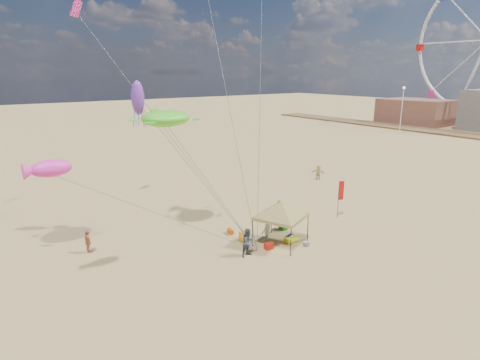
% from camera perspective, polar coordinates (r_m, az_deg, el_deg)
% --- Properties ---
extents(ground, '(280.00, 280.00, 0.00)m').
position_cam_1_polar(ground, '(25.11, 4.11, -10.32)').
color(ground, tan).
rests_on(ground, ground).
extents(canopy_tent, '(5.01, 5.01, 3.34)m').
position_cam_1_polar(canopy_tent, '(25.30, 5.98, -3.37)').
color(canopy_tent, black).
rests_on(canopy_tent, ground).
extents(feather_flag, '(0.44, 0.15, 2.96)m').
position_cam_1_polar(feather_flag, '(30.99, 14.30, -1.80)').
color(feather_flag, black).
rests_on(feather_flag, ground).
extents(cooler_red, '(0.54, 0.38, 0.38)m').
position_cam_1_polar(cooler_red, '(25.43, 4.17, -9.50)').
color(cooler_red, red).
rests_on(cooler_red, ground).
extents(cooler_blue, '(0.54, 0.38, 0.38)m').
position_cam_1_polar(cooler_blue, '(29.94, 4.99, -5.60)').
color(cooler_blue, '#1428A9').
rests_on(cooler_blue, ground).
extents(bag_navy, '(0.69, 0.54, 0.36)m').
position_cam_1_polar(bag_navy, '(26.86, 7.08, -8.21)').
color(bag_navy, '#0C1336').
rests_on(bag_navy, ground).
extents(bag_orange, '(0.54, 0.69, 0.36)m').
position_cam_1_polar(bag_orange, '(27.63, -1.38, -7.40)').
color(bag_orange, '#C9440B').
rests_on(bag_orange, ground).
extents(chair_green, '(0.50, 0.50, 0.70)m').
position_cam_1_polar(chair_green, '(28.42, 6.31, -6.46)').
color(chair_green, '#1D7C16').
rests_on(chair_green, ground).
extents(chair_yellow, '(0.50, 0.50, 0.70)m').
position_cam_1_polar(chair_yellow, '(26.36, 0.56, -8.15)').
color(chair_yellow, orange).
rests_on(chair_yellow, ground).
extents(crate_grey, '(0.34, 0.30, 0.28)m').
position_cam_1_polar(crate_grey, '(26.11, 9.54, -9.12)').
color(crate_grey, slate).
rests_on(crate_grey, ground).
extents(beach_cart, '(0.90, 0.50, 0.24)m').
position_cam_1_polar(beach_cart, '(26.53, 7.44, -8.49)').
color(beach_cart, '#D0E519').
rests_on(beach_cart, ground).
extents(person_near_a, '(0.69, 0.53, 1.71)m').
position_cam_1_polar(person_near_a, '(29.80, 5.58, -4.35)').
color(person_near_a, '#A2855C').
rests_on(person_near_a, ground).
extents(person_near_b, '(0.94, 0.78, 1.77)m').
position_cam_1_polar(person_near_b, '(24.20, 1.18, -9.00)').
color(person_near_b, '#38434C').
rests_on(person_near_b, ground).
extents(person_near_c, '(1.19, 0.93, 1.62)m').
position_cam_1_polar(person_near_c, '(26.51, 3.81, -6.97)').
color(person_near_c, silver).
rests_on(person_near_c, ground).
extents(person_far_a, '(0.46, 0.89, 1.46)m').
position_cam_1_polar(person_far_a, '(26.41, -21.09, -8.30)').
color(person_far_a, '#B76846').
rests_on(person_far_a, ground).
extents(person_far_c, '(1.10, 1.48, 1.55)m').
position_cam_1_polar(person_far_c, '(41.80, 11.21, 1.07)').
color(person_far_c, '#D4C171').
rests_on(person_far_c, ground).
extents(building_north, '(10.00, 14.00, 5.20)m').
position_cam_1_polar(building_north, '(94.76, 24.06, 9.01)').
color(building_north, '#8C5947').
rests_on(building_north, ground).
extents(lamp_north, '(0.50, 0.50, 8.25)m').
position_cam_1_polar(lamp_north, '(82.22, 22.42, 10.46)').
color(lamp_north, silver).
rests_on(lamp_north, ground).
extents(turtle_kite, '(3.33, 2.72, 1.07)m').
position_cam_1_polar(turtle_kite, '(26.17, -10.66, 8.70)').
color(turtle_kite, '#55DB26').
rests_on(turtle_kite, ground).
extents(fish_kite, '(2.13, 1.53, 0.85)m').
position_cam_1_polar(fish_kite, '(21.05, -25.57, 1.53)').
color(fish_kite, '#FF2FB7').
rests_on(fish_kite, ground).
extents(squid_kite, '(0.99, 0.99, 2.27)m').
position_cam_1_polar(squid_kite, '(27.60, -14.54, 11.42)').
color(squid_kite, purple).
rests_on(squid_kite, ground).
extents(stunt_kite_pink, '(1.16, 1.23, 1.07)m').
position_cam_1_polar(stunt_kite_pink, '(32.76, -22.55, 21.89)').
color(stunt_kite_pink, '#FF2C9E').
rests_on(stunt_kite_pink, ground).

